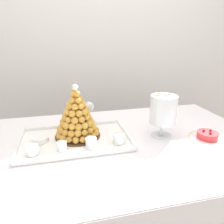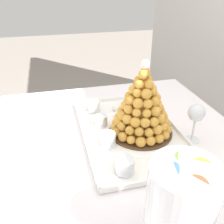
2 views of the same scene
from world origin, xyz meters
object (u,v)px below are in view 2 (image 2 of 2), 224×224
(dessert_cup_mid_right, at_px, (125,166))
(dessert_cup_mid_left, at_px, (101,121))
(serving_tray, at_px, (130,132))
(dessert_cup_left, at_px, (94,106))
(macaron_goblet, at_px, (182,199))
(wine_glass, at_px, (196,115))
(dessert_cup_centre, at_px, (108,140))
(creme_brulee_ramekin, at_px, (123,107))
(croquembouche, at_px, (142,106))

(dessert_cup_mid_right, bearing_deg, dessert_cup_mid_left, -177.52)
(serving_tray, distance_m, dessert_cup_mid_left, 0.13)
(dessert_cup_left, bearing_deg, macaron_goblet, 4.78)
(dessert_cup_mid_right, distance_m, wine_glass, 0.34)
(wine_glass, bearing_deg, serving_tray, -116.31)
(dessert_cup_mid_left, relative_size, wine_glass, 0.33)
(dessert_cup_centre, bearing_deg, dessert_cup_mid_left, 177.58)
(dessert_cup_left, bearing_deg, dessert_cup_centre, 0.00)
(serving_tray, height_order, macaron_goblet, macaron_goblet)
(dessert_cup_mid_right, xyz_separation_m, wine_glass, (-0.12, 0.31, 0.08))
(dessert_cup_mid_left, distance_m, dessert_cup_centre, 0.15)
(serving_tray, height_order, creme_brulee_ramekin, creme_brulee_ramekin)
(dessert_cup_left, xyz_separation_m, creme_brulee_ramekin, (0.02, 0.13, -0.01))
(dessert_cup_left, height_order, macaron_goblet, macaron_goblet)
(croquembouche, distance_m, dessert_cup_centre, 0.19)
(croquembouche, bearing_deg, dessert_cup_mid_right, -32.05)
(croquembouche, height_order, wine_glass, croquembouche)
(serving_tray, height_order, dessert_cup_mid_right, dessert_cup_mid_right)
(croquembouche, relative_size, wine_glass, 1.95)
(dessert_cup_mid_right, distance_m, macaron_goblet, 0.30)
(serving_tray, xyz_separation_m, dessert_cup_mid_left, (-0.07, -0.10, 0.02))
(macaron_goblet, height_order, wine_glass, macaron_goblet)
(wine_glass, bearing_deg, dessert_cup_mid_left, -119.59)
(dessert_cup_mid_left, relative_size, creme_brulee_ramekin, 0.57)
(croquembouche, relative_size, dessert_cup_mid_right, 4.84)
(dessert_cup_centre, xyz_separation_m, wine_glass, (0.04, 0.33, 0.08))
(creme_brulee_ramekin, relative_size, wine_glass, 0.58)
(croquembouche, height_order, creme_brulee_ramekin, croquembouche)
(serving_tray, relative_size, creme_brulee_ramekin, 6.63)
(croquembouche, bearing_deg, creme_brulee_ramekin, -175.48)
(serving_tray, relative_size, dessert_cup_mid_left, 11.74)
(serving_tray, xyz_separation_m, macaron_goblet, (0.49, -0.05, 0.15))
(dessert_cup_mid_left, distance_m, creme_brulee_ramekin, 0.17)
(dessert_cup_mid_left, bearing_deg, dessert_cup_mid_right, 2.48)
(dessert_cup_centre, xyz_separation_m, macaron_goblet, (0.42, 0.06, 0.13))
(dessert_cup_mid_left, distance_m, macaron_goblet, 0.58)
(croquembouche, relative_size, dessert_cup_mid_left, 5.97)
(serving_tray, xyz_separation_m, wine_glass, (0.11, 0.22, 0.11))
(dessert_cup_left, bearing_deg, croquembouche, 33.18)
(dessert_cup_mid_right, bearing_deg, macaron_goblet, 8.42)
(dessert_cup_centre, xyz_separation_m, dessert_cup_mid_right, (0.15, 0.02, -0.00))
(macaron_goblet, xyz_separation_m, wine_glass, (-0.38, 0.27, -0.04))
(serving_tray, relative_size, dessert_cup_mid_right, 9.51)
(dessert_cup_mid_right, xyz_separation_m, creme_brulee_ramekin, (-0.41, 0.11, -0.01))
(dessert_cup_left, height_order, dessert_cup_mid_right, same)
(dessert_cup_left, xyz_separation_m, dessert_cup_centre, (0.29, 0.00, 0.00))
(croquembouche, xyz_separation_m, dessert_cup_centre, (0.06, -0.15, -0.09))
(serving_tray, distance_m, creme_brulee_ramekin, 0.19)
(wine_glass, bearing_deg, dessert_cup_mid_right, -69.60)
(dessert_cup_mid_left, xyz_separation_m, dessert_cup_mid_right, (0.30, 0.01, 0.00))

